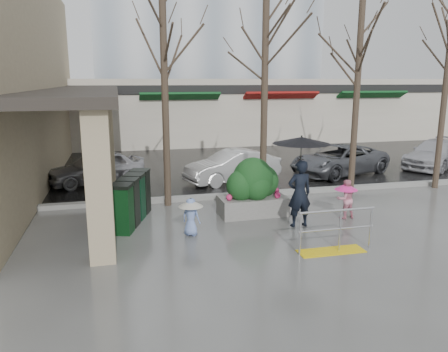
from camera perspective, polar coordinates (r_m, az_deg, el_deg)
name	(u,v)px	position (r m, az deg, el deg)	size (l,w,h in m)	color
ground	(262,238)	(11.28, 5.04, -8.13)	(120.00, 120.00, 0.00)	#51514F
street_asphalt	(167,135)	(32.41, -7.42, 5.38)	(120.00, 36.00, 0.01)	black
curb	(225,196)	(14.92, 0.17, -2.61)	(120.00, 0.30, 0.15)	gray
canopy_slab	(80,88)	(18.05, -18.27, 10.81)	(2.80, 18.00, 0.25)	#2D2823
pillar_front	(99,185)	(9.76, -16.03, -1.10)	(0.55, 0.55, 3.50)	tan
pillar_back	(106,143)	(16.15, -15.17, 4.19)	(0.55, 0.55, 3.50)	tan
storefront_row	(204,110)	(28.54, -2.59, 8.57)	(34.00, 6.74, 4.00)	beige
handrail	(334,236)	(10.63, 14.20, -7.63)	(1.90, 0.50, 1.03)	yellow
tree_west	(163,41)	(13.71, -7.92, 17.07)	(3.20, 3.20, 6.80)	#382B21
tree_midwest	(266,38)	(14.41, 5.45, 17.50)	(3.20, 3.20, 7.00)	#382B21
tree_mideast	(359,52)	(15.75, 17.27, 15.22)	(3.20, 3.20, 6.50)	#382B21
woman	(300,171)	(11.90, 9.94, 0.69)	(1.55, 1.55, 2.52)	black
child_pink	(346,196)	(13.13, 15.60, -2.55)	(0.68, 0.68, 1.15)	pink
child_blue	(191,212)	(11.30, -4.35, -4.76)	(0.64, 0.64, 1.00)	#7994D8
planter	(253,188)	(12.96, 3.80, -1.52)	(2.01, 1.17, 1.74)	slate
news_boxes	(132,199)	(12.56, -11.95, -3.00)	(1.24, 2.43, 1.33)	#0C3514
car_a	(96,167)	(17.61, -16.35, 1.08)	(1.49, 3.70, 1.26)	#B1B0B6
car_b	(233,166)	(17.14, 1.13, 1.28)	(1.33, 3.82, 1.26)	silver
car_c	(339,160)	(19.18, 14.80, 2.07)	(2.09, 4.53, 1.26)	#5A5C62
car_d	(436,154)	(22.26, 25.94, 2.62)	(1.77, 4.34, 1.26)	#BDBCC1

